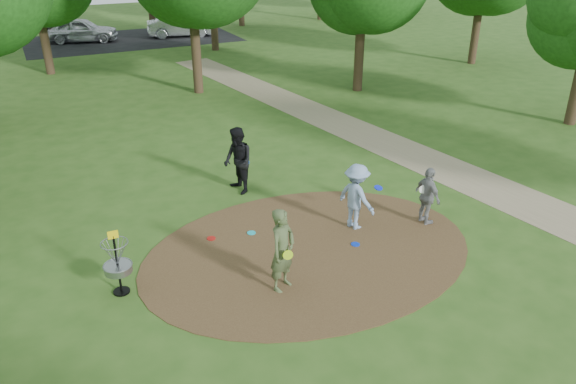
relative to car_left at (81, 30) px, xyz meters
name	(u,v)px	position (x,y,z in m)	size (l,w,h in m)	color
ground	(309,251)	(1.20, -30.44, -0.80)	(100.00, 100.00, 0.00)	#2D5119
dirt_clearing	(309,251)	(1.20, -30.44, -0.79)	(8.40, 8.40, 0.02)	#47301C
footpath	(459,175)	(7.70, -28.44, -0.79)	(2.00, 40.00, 0.01)	#8C7A5B
parking_lot	(132,39)	(3.20, -0.44, -0.79)	(14.00, 8.00, 0.01)	black
player_observer_with_disc	(282,250)	(-0.05, -31.54, 0.17)	(0.84, 0.76, 1.94)	#485732
player_throwing_with_disc	(356,197)	(2.86, -29.90, 0.10)	(1.24, 1.29, 1.79)	#829CC2
player_walking_with_disc	(238,161)	(0.90, -26.51, 0.20)	(0.83, 1.03, 2.00)	black
player_waiting_with_disc	(428,196)	(4.68, -30.53, 0.00)	(0.48, 0.94, 1.60)	gray
disc_ground_cyan	(251,233)	(0.25, -29.03, -0.77)	(0.22, 0.22, 0.02)	#18B6C6
disc_ground_blue	(355,244)	(2.37, -30.71, -0.77)	(0.22, 0.22, 0.02)	#0C33D7
disc_ground_red	(211,238)	(-0.79, -28.84, -0.77)	(0.22, 0.22, 0.02)	red
car_left	(81,30)	(0.00, 0.00, 0.00)	(1.89, 4.69, 1.60)	#B0B3B8
car_right	(181,26)	(6.57, -1.00, -0.04)	(1.61, 4.60, 1.52)	#B3B6BB
disc_golf_basket	(117,258)	(-3.30, -30.14, 0.08)	(0.63, 0.63, 1.54)	black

